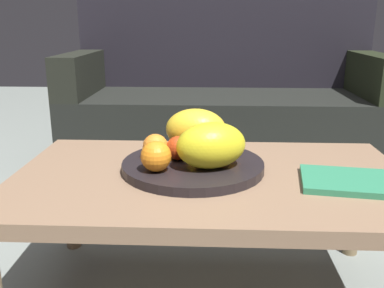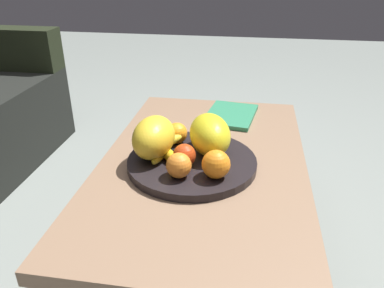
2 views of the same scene
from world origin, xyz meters
name	(u,v)px [view 1 (image 1 of 2)]	position (x,y,z in m)	size (l,w,h in m)	color
coffee_table	(210,188)	(0.00, 0.00, 0.35)	(1.07, 0.63, 0.39)	#8B6B51
couch	(223,108)	(0.07, 1.31, 0.30)	(1.70, 0.70, 0.90)	black
fruit_bowl	(192,166)	(-0.05, 0.03, 0.40)	(0.39, 0.39, 0.03)	black
melon_large_front	(195,129)	(-0.05, 0.15, 0.48)	(0.18, 0.12, 0.12)	yellow
melon_smaller_beside	(209,145)	(0.00, -0.02, 0.48)	(0.19, 0.12, 0.12)	yellow
orange_front	(154,147)	(-0.16, 0.05, 0.45)	(0.07, 0.07, 0.07)	orange
orange_left	(155,156)	(-0.14, -0.05, 0.46)	(0.08, 0.08, 0.08)	orange
orange_right	(228,143)	(0.05, 0.09, 0.45)	(0.07, 0.07, 0.07)	orange
apple_front	(177,148)	(-0.09, 0.04, 0.45)	(0.07, 0.07, 0.07)	#BF3C15
banana_bunch	(192,144)	(-0.05, 0.11, 0.44)	(0.15, 0.14, 0.06)	gold
magazine	(351,181)	(0.36, -0.06, 0.40)	(0.25, 0.18, 0.02)	#31865E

